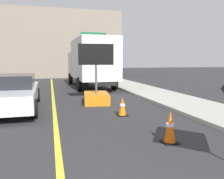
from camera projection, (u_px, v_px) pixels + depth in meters
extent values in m
cube|color=#B2ADA3|center=(209.00, 111.00, 8.79)|extent=(2.52, 48.00, 0.14)
cube|color=yellow|center=(55.00, 122.00, 7.36)|extent=(0.14, 36.00, 0.01)
cube|color=orange|center=(96.00, 98.00, 10.81)|extent=(1.32, 1.93, 0.45)
cylinder|color=#4C4C4C|center=(96.00, 79.00, 10.70)|extent=(0.10, 0.10, 1.30)
cube|color=black|center=(96.00, 54.00, 10.56)|extent=(1.60, 0.29, 0.95)
sphere|color=yellow|center=(108.00, 54.00, 10.68)|extent=(0.09, 0.09, 0.09)
sphere|color=yellow|center=(101.00, 54.00, 10.64)|extent=(0.09, 0.09, 0.09)
sphere|color=yellow|center=(95.00, 54.00, 10.60)|extent=(0.09, 0.09, 0.09)
sphere|color=yellow|center=(88.00, 54.00, 10.57)|extent=(0.09, 0.09, 0.09)
sphere|color=yellow|center=(84.00, 50.00, 10.52)|extent=(0.09, 0.09, 0.09)
sphere|color=yellow|center=(84.00, 58.00, 10.57)|extent=(0.09, 0.09, 0.09)
cube|color=black|center=(90.00, 79.00, 17.40)|extent=(1.91, 7.88, 0.25)
cube|color=silver|center=(84.00, 64.00, 19.95)|extent=(2.48, 2.26, 1.90)
cube|color=silver|center=(93.00, 59.00, 16.07)|extent=(2.57, 5.40, 2.72)
cylinder|color=black|center=(71.00, 79.00, 19.62)|extent=(0.30, 0.91, 0.90)
cylinder|color=black|center=(97.00, 78.00, 20.27)|extent=(0.30, 0.91, 0.90)
cylinder|color=black|center=(79.00, 84.00, 14.85)|extent=(0.30, 0.91, 0.90)
cylinder|color=black|center=(114.00, 83.00, 15.50)|extent=(0.30, 0.91, 0.90)
cube|color=silver|center=(12.00, 95.00, 9.24)|extent=(1.98, 5.20, 0.60)
cube|color=black|center=(12.00, 81.00, 9.42)|extent=(1.70, 2.36, 0.50)
cylinder|color=black|center=(34.00, 109.00, 7.88)|extent=(0.23, 0.66, 0.66)
cylinder|color=black|center=(37.00, 95.00, 11.14)|extent=(0.23, 0.66, 0.66)
cylinder|color=gray|center=(107.00, 55.00, 24.38)|extent=(0.18, 0.18, 5.00)
cube|color=#0F6033|center=(94.00, 39.00, 23.79)|extent=(2.60, 0.12, 1.30)
cube|color=white|center=(93.00, 39.00, 23.82)|extent=(1.82, 0.05, 0.18)
cube|color=gray|center=(58.00, 46.00, 29.66)|extent=(14.48, 8.52, 7.65)
cube|color=black|center=(170.00, 142.00, 5.55)|extent=(0.36, 0.36, 0.03)
cone|color=#EA5B0C|center=(170.00, 126.00, 5.50)|extent=(0.28, 0.28, 0.75)
cylinder|color=white|center=(170.00, 125.00, 5.50)|extent=(0.19, 0.19, 0.08)
cube|color=black|center=(122.00, 115.00, 8.29)|extent=(0.36, 0.36, 0.03)
cone|color=orange|center=(122.00, 106.00, 8.25)|extent=(0.28, 0.28, 0.65)
cylinder|color=white|center=(122.00, 105.00, 8.25)|extent=(0.19, 0.19, 0.08)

